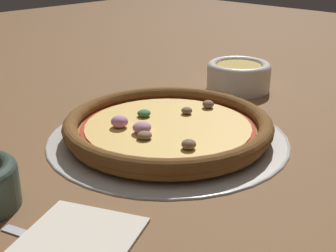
{
  "coord_description": "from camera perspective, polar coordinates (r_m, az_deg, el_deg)",
  "views": [
    {
      "loc": [
        0.5,
        0.48,
        0.3
      ],
      "look_at": [
        0.0,
        0.0,
        0.02
      ],
      "focal_mm": 50.0,
      "sensor_mm": 36.0,
      "label": 1
    }
  ],
  "objects": [
    {
      "name": "napkin",
      "position": [
        0.52,
        -11.16,
        -13.45
      ],
      "size": [
        0.17,
        0.16,
        0.01
      ],
      "rotation": [
        0.0,
        0.0,
        0.43
      ],
      "color": "beige",
      "rests_on": "ground_plane"
    },
    {
      "name": "fork",
      "position": [
        0.51,
        -11.28,
        -14.64
      ],
      "size": [
        0.07,
        0.17,
        0.0
      ],
      "rotation": [
        0.0,
        0.0,
        8.17
      ],
      "color": "#B7B7BC",
      "rests_on": "ground_plane"
    },
    {
      "name": "pizza_tray",
      "position": [
        0.75,
        0.0,
        -1.34
      ],
      "size": [
        0.39,
        0.39,
        0.01
      ],
      "color": "#B7B2A8",
      "rests_on": "ground_plane"
    },
    {
      "name": "pizza",
      "position": [
        0.75,
        -0.02,
        0.03
      ],
      "size": [
        0.33,
        0.33,
        0.04
      ],
      "color": "#A86B33",
      "rests_on": "pizza_tray"
    },
    {
      "name": "ground_plane",
      "position": [
        0.76,
        0.0,
        -1.58
      ],
      "size": [
        3.0,
        3.0,
        0.0
      ],
      "primitive_type": "plane",
      "color": "brown"
    },
    {
      "name": "bowl_near",
      "position": [
        1.01,
        8.6,
        6.19
      ],
      "size": [
        0.13,
        0.13,
        0.06
      ],
      "color": "silver",
      "rests_on": "ground_plane"
    }
  ]
}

